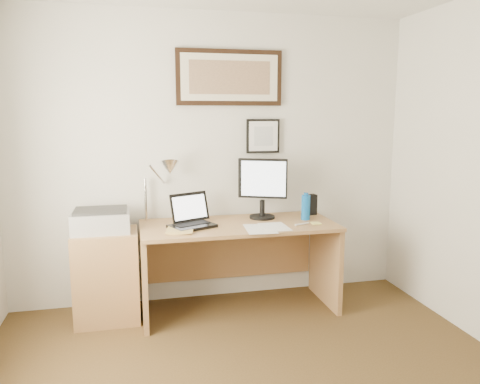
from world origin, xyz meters
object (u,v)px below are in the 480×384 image
object	(u,v)px
water_bottle	(306,207)
lcd_monitor	(263,185)
laptop	(191,219)
desk	(236,248)
side_cabinet	(107,276)
book	(167,229)
printer	(101,220)

from	to	relation	value
water_bottle	lcd_monitor	world-z (taller)	lcd_monitor
water_bottle	laptop	xyz separation A→B (m)	(-0.98, -0.01, -0.05)
lcd_monitor	desk	bearing A→B (deg)	-165.66
side_cabinet	lcd_monitor	bearing A→B (deg)	4.26
laptop	water_bottle	bearing A→B (deg)	0.65
book	printer	distance (m)	0.53
laptop	lcd_monitor	world-z (taller)	lcd_monitor
water_bottle	printer	world-z (taller)	water_bottle
side_cabinet	book	xyz separation A→B (m)	(0.48, -0.14, 0.40)
water_bottle	printer	xyz separation A→B (m)	(-1.69, 0.06, -0.04)
water_bottle	lcd_monitor	size ratio (longest dim) A/B	0.41
desk	printer	bearing A→B (deg)	-179.50
lcd_monitor	printer	xyz separation A→B (m)	(-1.34, -0.07, -0.22)
side_cabinet	printer	xyz separation A→B (m)	(-0.02, 0.03, 0.45)
side_cabinet	printer	bearing A→B (deg)	132.93
lcd_monitor	laptop	bearing A→B (deg)	-167.53
book	printer	size ratio (longest dim) A/B	0.64
water_bottle	book	world-z (taller)	water_bottle
side_cabinet	lcd_monitor	world-z (taller)	lcd_monitor
lcd_monitor	water_bottle	bearing A→B (deg)	-20.49
desk	lcd_monitor	bearing A→B (deg)	14.34
desk	printer	world-z (taller)	printer
desk	lcd_monitor	distance (m)	0.58
side_cabinet	laptop	size ratio (longest dim) A/B	1.75
water_bottle	printer	size ratio (longest dim) A/B	0.48
laptop	printer	distance (m)	0.71
side_cabinet	water_bottle	bearing A→B (deg)	-1.09
water_bottle	lcd_monitor	bearing A→B (deg)	159.51
desk	lcd_monitor	size ratio (longest dim) A/B	3.08
printer	laptop	bearing A→B (deg)	-5.56
side_cabinet	laptop	bearing A→B (deg)	-3.60
laptop	printer	bearing A→B (deg)	174.44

